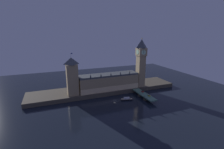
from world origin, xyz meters
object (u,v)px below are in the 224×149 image
clock_tower (141,61)px  pedestrian_far_rail (137,91)px  street_lamp_far (136,88)px  street_lamp_mid (147,91)px  car_southbound_trail (142,91)px  car_southbound_lead (149,96)px  pedestrian_near_rail (145,96)px  street_lamp_near (147,95)px  boat_upstream (127,99)px  victoria_tower (72,76)px

clock_tower → pedestrian_far_rail: size_ratio=44.75×
street_lamp_far → street_lamp_mid: bearing=-56.3°
street_lamp_far → car_southbound_trail: bearing=-44.4°
street_lamp_far → car_southbound_lead: bearing=-72.7°
car_southbound_lead → pedestrian_far_rail: bearing=109.0°
pedestrian_near_rail → street_lamp_near: 7.35m
boat_upstream → car_southbound_trail: bearing=13.3°
victoria_tower → car_southbound_lead: victoria_tower is taller
car_southbound_lead → victoria_tower: bearing=155.6°
victoria_tower → boat_upstream: bearing=-26.9°
street_lamp_mid → clock_tower: bearing=76.8°
pedestrian_far_rail → street_lamp_near: bearing=-90.9°
pedestrian_near_rail → street_lamp_far: bearing=91.0°
pedestrian_near_rail → pedestrian_far_rail: 19.67m
pedestrian_near_rail → street_lamp_mid: street_lamp_mid is taller
pedestrian_near_rail → street_lamp_far: (-0.40, 22.97, 3.20)m
car_southbound_lead → street_lamp_far: bearing=107.3°
clock_tower → victoria_tower: clock_tower is taller
pedestrian_far_rail → street_lamp_mid: bearing=-50.5°
car_southbound_trail → street_lamp_mid: bearing=-71.0°
car_southbound_trail → street_lamp_mid: street_lamp_mid is taller
victoria_tower → car_southbound_lead: bearing=-24.4°
car_southbound_trail → boat_upstream: size_ratio=0.25×
pedestrian_far_rail → street_lamp_mid: size_ratio=0.24×
car_southbound_trail → street_lamp_near: (-7.16, -22.42, 3.74)m
street_lamp_near → street_lamp_mid: street_lamp_near is taller
car_southbound_lead → boat_upstream: size_ratio=0.26×
clock_tower → car_southbound_lead: bearing=-104.2°
clock_tower → pedestrian_far_rail: (-16.89, -20.51, -38.03)m
street_lamp_near → street_lamp_far: street_lamp_near is taller
clock_tower → street_lamp_far: 42.41m
car_southbound_lead → street_lamp_mid: bearing=72.2°
street_lamp_near → car_southbound_lead: bearing=42.1°
street_lamp_near → street_lamp_far: 29.44m
victoria_tower → boat_upstream: (64.18, -32.54, -29.40)m
boat_upstream → clock_tower: bearing=38.9°
pedestrian_far_rail → street_lamp_near: size_ratio=0.23×
car_southbound_lead → street_lamp_mid: size_ratio=0.64×
car_southbound_lead → street_lamp_mid: 9.42m
street_lamp_mid → boat_upstream: 31.80m
car_southbound_lead → boat_upstream: (-28.04, 9.34, -4.55)m
street_lamp_far → pedestrian_far_rail: bearing=-83.1°
clock_tower → street_lamp_near: 60.50m
pedestrian_near_rail → street_lamp_mid: size_ratio=0.27×
victoria_tower → pedestrian_far_rail: 91.68m
pedestrian_near_rail → pedestrian_far_rail: (-0.00, 19.66, -0.13)m
car_southbound_lead → boat_upstream: bearing=161.6°
street_lamp_near → street_lamp_far: (0.00, 29.44, -0.27)m
pedestrian_far_rail → street_lamp_far: bearing=96.9°
victoria_tower → car_southbound_trail: 98.95m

